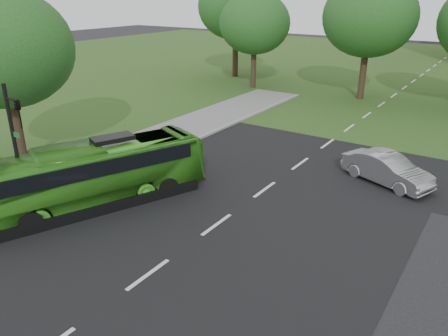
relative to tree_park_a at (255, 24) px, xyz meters
name	(u,v)px	position (x,y,z in m)	size (l,w,h in m)	color
ground	(186,247)	(12.30, -26.04, -5.91)	(160.00, 160.00, 0.00)	black
street_surfaces	(365,112)	(11.92, -3.29, -5.89)	(120.00, 120.00, 0.15)	black
tree_park_a	(255,24)	(0.00, 0.00, 0.00)	(6.56, 6.56, 8.72)	black
tree_park_b	(370,17)	(10.14, 1.07, 0.82)	(7.62, 7.62, 9.99)	black
tree_park_f	(236,7)	(-4.65, 4.07, 1.26)	(7.90, 7.90, 10.55)	black
tree_side_near	(3,49)	(0.08, -24.55, 0.21)	(6.80, 6.80, 9.03)	black
bus	(94,175)	(6.80, -25.40, -4.54)	(2.31, 9.87, 2.75)	#39901F
sedan	(387,169)	(16.83, -16.04, -5.18)	(1.56, 4.46, 1.47)	#AFAFB4
traffic_light	(17,142)	(5.28, -27.68, -2.68)	(0.90, 0.28, 5.51)	black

